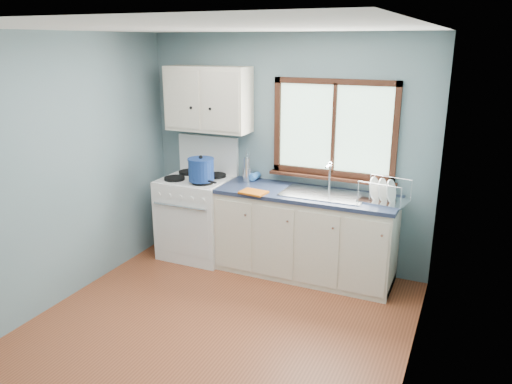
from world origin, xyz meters
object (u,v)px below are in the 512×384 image
at_px(sink, 323,200).
at_px(stockpot, 201,169).
at_px(base_cabinets, 305,238).
at_px(thermos, 246,170).
at_px(skillet, 201,179).
at_px(dish_rack, 384,195).
at_px(gas_range, 197,215).
at_px(utensil_crock, 248,174).

xyz_separation_m(sink, stockpot, (-1.32, -0.17, 0.23)).
relative_size(base_cabinets, thermos, 6.70).
relative_size(skillet, dish_rack, 0.80).
bearing_deg(gas_range, utensil_crock, 19.56).
relative_size(base_cabinets, dish_rack, 3.79).
xyz_separation_m(gas_range, dish_rack, (2.08, 0.04, 0.49)).
bearing_deg(utensil_crock, thermos, -73.25).
distance_m(base_cabinets, thermos, 0.98).
xyz_separation_m(base_cabinets, thermos, (-0.72, 0.09, 0.65)).
xyz_separation_m(stockpot, thermos, (0.42, 0.26, -0.03)).
distance_m(skillet, utensil_crock, 0.53).
height_order(base_cabinets, stockpot, stockpot).
bearing_deg(stockpot, utensil_crock, 42.30).
distance_m(gas_range, stockpot, 0.63).
height_order(thermos, dish_rack, thermos).
bearing_deg(thermos, base_cabinets, -6.70).
height_order(base_cabinets, sink, sink).
height_order(skillet, dish_rack, dish_rack).
height_order(sink, utensil_crock, utensil_crock).
height_order(sink, stockpot, stockpot).
relative_size(gas_range, skillet, 3.46).
bearing_deg(sink, dish_rack, 1.84).
distance_m(gas_range, sink, 1.53).
xyz_separation_m(gas_range, thermos, (0.58, 0.10, 0.56)).
bearing_deg(skillet, stockpot, 113.56).
height_order(utensil_crock, thermos, utensil_crock).
height_order(skillet, thermos, thermos).
relative_size(thermos, dish_rack, 0.57).
distance_m(gas_range, dish_rack, 2.13).
height_order(utensil_crock, dish_rack, utensil_crock).
height_order(skillet, stockpot, stockpot).
distance_m(stockpot, utensil_crock, 0.53).
bearing_deg(dish_rack, thermos, -172.74).
bearing_deg(gas_range, dish_rack, 1.03).
relative_size(sink, utensil_crock, 2.39).
height_order(stockpot, utensil_crock, utensil_crock).
height_order(base_cabinets, dish_rack, dish_rack).
bearing_deg(skillet, dish_rack, 25.76).
distance_m(sink, utensil_crock, 0.96).
bearing_deg(gas_range, thermos, 10.14).
relative_size(skillet, utensil_crock, 1.12).
bearing_deg(gas_range, sink, 0.71).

